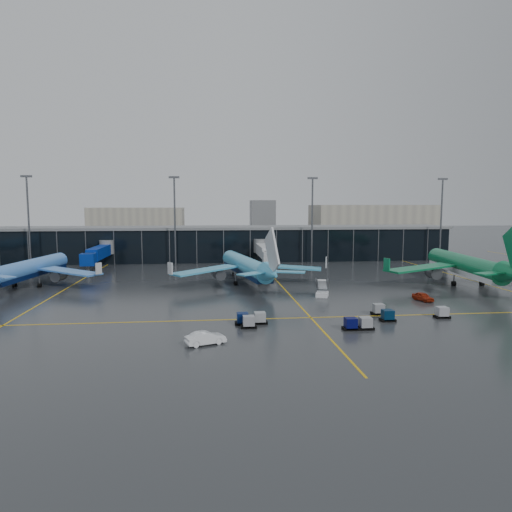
{
  "coord_description": "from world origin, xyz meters",
  "views": [
    {
      "loc": [
        -5.5,
        -82.31,
        17.02
      ],
      "look_at": [
        5.0,
        18.0,
        6.0
      ],
      "focal_mm": 32.0,
      "sensor_mm": 36.0,
      "label": 1
    }
  ],
  "objects": [
    {
      "name": "ground",
      "position": [
        0.0,
        0.0,
        0.0
      ],
      "size": [
        600.0,
        600.0,
        0.0
      ],
      "primitive_type": "plane",
      "color": "#282B2D",
      "rests_on": "ground"
    },
    {
      "name": "terminal_pier",
      "position": [
        0.0,
        62.0,
        5.42
      ],
      "size": [
        142.0,
        17.0,
        10.7
      ],
      "color": "black",
      "rests_on": "ground"
    },
    {
      "name": "jet_bridges",
      "position": [
        -35.0,
        42.99,
        4.55
      ],
      "size": [
        94.0,
        27.5,
        7.2
      ],
      "color": "#595B60",
      "rests_on": "ground"
    },
    {
      "name": "flood_masts",
      "position": [
        5.0,
        50.0,
        13.81
      ],
      "size": [
        203.0,
        0.5,
        25.5
      ],
      "color": "#595B60",
      "rests_on": "ground"
    },
    {
      "name": "distant_hangars",
      "position": [
        49.94,
        270.08,
        8.79
      ],
      "size": [
        260.0,
        71.0,
        22.0
      ],
      "color": "#B2AD99",
      "rests_on": "ground"
    },
    {
      "name": "taxi_lines",
      "position": [
        10.0,
        10.61,
        0.01
      ],
      "size": [
        220.0,
        120.0,
        0.02
      ],
      "color": "gold",
      "rests_on": "ground"
    },
    {
      "name": "airliner_arkefly",
      "position": [
        -43.47,
        18.91,
        6.03
      ],
      "size": [
        38.76,
        42.96,
        12.06
      ],
      "primitive_type": null,
      "rotation": [
        0.0,
        0.0,
        -0.12
      ],
      "color": "#4587E3",
      "rests_on": "ground"
    },
    {
      "name": "airliner_klm_near",
      "position": [
        2.62,
        17.55,
        6.25
      ],
      "size": [
        42.57,
        46.54,
        12.5
      ],
      "primitive_type": null,
      "rotation": [
        0.0,
        0.0,
        0.18
      ],
      "color": "#43AEDB",
      "rests_on": "ground"
    },
    {
      "name": "airliner_aer_lingus",
      "position": [
        50.23,
        11.42,
        6.77
      ],
      "size": [
        43.61,
        48.32,
        13.55
      ],
      "primitive_type": null,
      "rotation": [
        0.0,
        0.0,
        -0.12
      ],
      "color": "#0D7543",
      "rests_on": "ground"
    },
    {
      "name": "baggage_carts",
      "position": [
        12.89,
        -18.78,
        0.76
      ],
      "size": [
        32.9,
        9.75,
        1.7
      ],
      "color": "black",
      "rests_on": "ground"
    },
    {
      "name": "mobile_airstair",
      "position": [
        15.88,
        1.1,
        0.77
      ],
      "size": [
        3.14,
        3.75,
        3.45
      ],
      "rotation": [
        0.0,
        0.0,
        -0.34
      ],
      "color": "white",
      "rests_on": "ground"
    },
    {
      "name": "service_van_red",
      "position": [
        33.0,
        -4.8,
        0.75
      ],
      "size": [
        2.85,
        4.7,
        1.5
      ],
      "primitive_type": "imported",
      "rotation": [
        0.0,
        0.0,
        0.26
      ],
      "color": "#99220B",
      "rests_on": "ground"
    },
    {
      "name": "service_van_white",
      "position": [
        -5.98,
        -27.14,
        0.83
      ],
      "size": [
        5.3,
        3.44,
        1.65
      ],
      "primitive_type": "imported",
      "rotation": [
        0.0,
        0.0,
        1.94
      ],
      "color": "white",
      "rests_on": "ground"
    }
  ]
}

